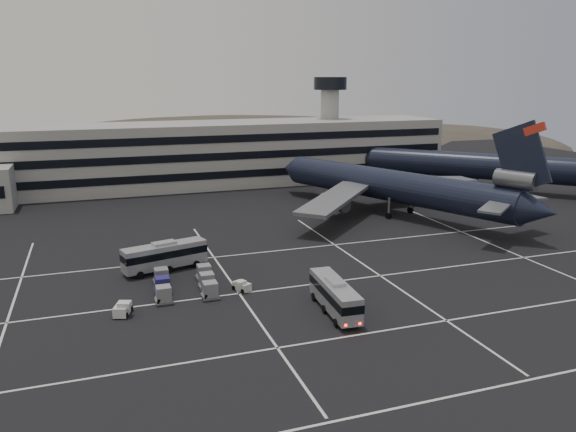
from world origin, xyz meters
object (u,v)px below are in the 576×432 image
(bus_far, at_px, (165,255))
(tug_a, at_px, (122,309))
(bus_near, at_px, (335,294))
(uld_cluster, at_px, (185,283))
(trijet_main, at_px, (394,186))

(bus_far, bearing_deg, tug_a, 139.64)
(bus_near, distance_m, tug_a, 22.06)
(tug_a, xyz_separation_m, uld_cluster, (7.23, 4.83, 0.21))
(bus_far, height_order, tug_a, bus_far)
(bus_near, bearing_deg, trijet_main, 56.54)
(bus_near, xyz_separation_m, uld_cluster, (-13.84, 11.25, -1.04))
(bus_far, distance_m, tug_a, 14.04)
(trijet_main, height_order, tug_a, trijet_main)
(tug_a, bearing_deg, uld_cluster, 52.69)
(trijet_main, xyz_separation_m, uld_cluster, (-41.12, -24.88, -4.33))
(bus_near, xyz_separation_m, tug_a, (-21.07, 6.43, -1.25))
(bus_near, bearing_deg, uld_cluster, 144.47)
(bus_far, bearing_deg, bus_near, -156.70)
(trijet_main, height_order, uld_cluster, trijet_main)
(trijet_main, relative_size, bus_near, 5.35)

